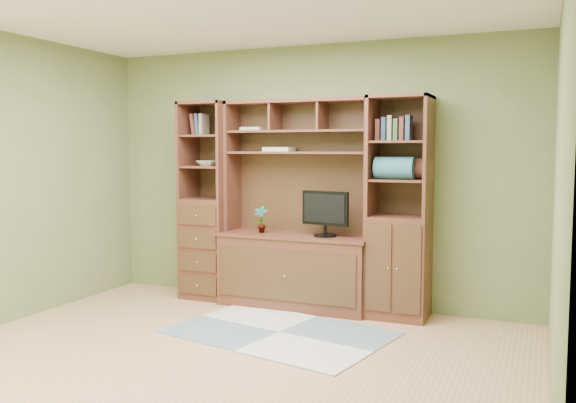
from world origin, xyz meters
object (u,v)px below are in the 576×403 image
at_px(left_tower, 208,201).
at_px(monitor, 325,205).
at_px(center_hutch, 295,204).
at_px(right_tower, 399,208).

height_order(left_tower, monitor, left_tower).
distance_m(center_hutch, left_tower, 1.00).
relative_size(center_hutch, right_tower, 1.00).
xyz_separation_m(right_tower, monitor, (-0.70, -0.07, 0.00)).
distance_m(left_tower, right_tower, 2.02).
bearing_deg(monitor, left_tower, -173.40).
height_order(center_hutch, right_tower, same).
height_order(left_tower, right_tower, same).
xyz_separation_m(left_tower, right_tower, (2.02, 0.00, 0.00)).
height_order(center_hutch, left_tower, same).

